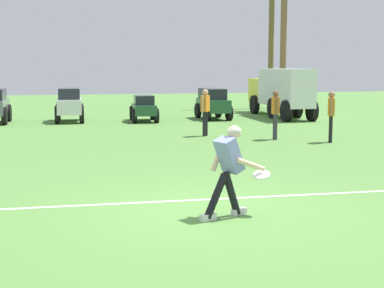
% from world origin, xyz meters
% --- Properties ---
extents(ground_plane, '(80.00, 80.00, 0.00)m').
position_xyz_m(ground_plane, '(0.00, 0.00, 0.00)').
color(ground_plane, '#56893E').
extents(field_line_paint, '(19.40, 0.53, 0.01)m').
position_xyz_m(field_line_paint, '(0.00, 0.80, 0.00)').
color(field_line_paint, white).
rests_on(field_line_paint, ground_plane).
extents(frisbee_thrower, '(1.12, 0.51, 1.42)m').
position_xyz_m(frisbee_thrower, '(0.15, -0.42, 0.80)').
color(frisbee_thrower, black).
rests_on(frisbee_thrower, ground_plane).
extents(frisbee_in_flight, '(0.37, 0.36, 0.11)m').
position_xyz_m(frisbee_in_flight, '(0.70, -0.41, 0.64)').
color(frisbee_in_flight, white).
extents(teammate_near_sideline, '(0.36, 0.44, 1.56)m').
position_xyz_m(teammate_near_sideline, '(2.46, 9.93, 0.94)').
color(teammate_near_sideline, black).
rests_on(teammate_near_sideline, ground_plane).
extents(teammate_midfield, '(0.26, 0.50, 1.56)m').
position_xyz_m(teammate_midfield, '(4.39, 8.51, 0.94)').
color(teammate_midfield, '#33333D').
rests_on(teammate_midfield, ground_plane).
extents(teammate_deep, '(0.33, 0.48, 1.56)m').
position_xyz_m(teammate_deep, '(5.78, 7.46, 0.94)').
color(teammate_deep, black).
rests_on(teammate_deep, ground_plane).
extents(parked_car_slot_b, '(1.24, 2.38, 1.40)m').
position_xyz_m(parked_car_slot_b, '(-1.81, 16.18, 0.74)').
color(parked_car_slot_b, silver).
rests_on(parked_car_slot_b, ground_plane).
extents(parked_car_slot_c, '(1.21, 2.25, 1.10)m').
position_xyz_m(parked_car_slot_c, '(1.25, 15.62, 0.56)').
color(parked_car_slot_c, '#235133').
rests_on(parked_car_slot_c, ground_plane).
extents(parked_car_slot_d, '(1.16, 2.41, 1.34)m').
position_xyz_m(parked_car_slot_d, '(4.39, 16.04, 0.72)').
color(parked_car_slot_d, '#235133').
rests_on(parked_car_slot_d, ground_plane).
extents(box_truck, '(1.48, 5.92, 2.20)m').
position_xyz_m(box_truck, '(7.68, 16.33, 1.23)').
color(box_truck, yellow).
rests_on(box_truck, ground_plane).
extents(palm_tree_far_left, '(3.50, 3.49, 7.15)m').
position_xyz_m(palm_tree_far_left, '(9.25, 21.82, 4.35)').
color(palm_tree_far_left, brown).
rests_on(palm_tree_far_left, ground_plane).
extents(palm_tree_left_of_centre, '(3.53, 3.44, 6.95)m').
position_xyz_m(palm_tree_left_of_centre, '(9.36, 20.28, 4.03)').
color(palm_tree_left_of_centre, brown).
rests_on(palm_tree_left_of_centre, ground_plane).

